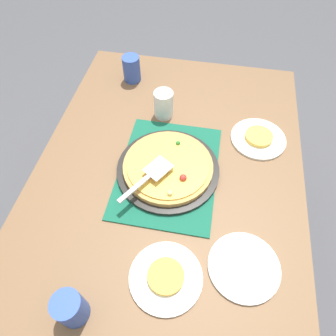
% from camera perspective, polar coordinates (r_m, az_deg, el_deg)
% --- Properties ---
extents(ground_plane, '(8.00, 8.00, 0.00)m').
position_cam_1_polar(ground_plane, '(1.80, 0.00, -14.57)').
color(ground_plane, '#4C4C51').
extents(dining_table, '(1.40, 1.00, 0.75)m').
position_cam_1_polar(dining_table, '(1.22, 0.00, -3.56)').
color(dining_table, brown).
rests_on(dining_table, ground_plane).
extents(placemat, '(0.48, 0.36, 0.01)m').
position_cam_1_polar(placemat, '(1.13, 0.00, -0.51)').
color(placemat, '#145B42').
rests_on(placemat, dining_table).
extents(pizza_pan, '(0.38, 0.38, 0.01)m').
position_cam_1_polar(pizza_pan, '(1.12, 0.00, -0.21)').
color(pizza_pan, black).
rests_on(pizza_pan, placemat).
extents(pizza, '(0.33, 0.33, 0.05)m').
position_cam_1_polar(pizza, '(1.10, -0.03, 0.35)').
color(pizza, tan).
rests_on(pizza, pizza_pan).
extents(plate_near_left, '(0.22, 0.22, 0.01)m').
position_cam_1_polar(plate_near_left, '(0.95, -0.41, -19.93)').
color(plate_near_left, white).
rests_on(plate_near_left, dining_table).
extents(plate_far_right, '(0.22, 0.22, 0.01)m').
position_cam_1_polar(plate_far_right, '(1.28, 16.63, 5.33)').
color(plate_far_right, white).
rests_on(plate_far_right, dining_table).
extents(plate_side, '(0.22, 0.22, 0.01)m').
position_cam_1_polar(plate_side, '(0.99, 14.12, -17.62)').
color(plate_side, white).
rests_on(plate_side, dining_table).
extents(served_slice_left, '(0.11, 0.11, 0.02)m').
position_cam_1_polar(served_slice_left, '(0.94, -0.42, -19.72)').
color(served_slice_left, gold).
rests_on(served_slice_left, plate_near_left).
extents(served_slice_right, '(0.11, 0.11, 0.02)m').
position_cam_1_polar(served_slice_right, '(1.27, 16.77, 5.72)').
color(served_slice_right, '#EAB747').
rests_on(served_slice_right, plate_far_right).
extents(cup_near, '(0.08, 0.08, 0.12)m').
position_cam_1_polar(cup_near, '(1.29, -0.84, 11.93)').
color(cup_near, white).
rests_on(cup_near, dining_table).
extents(cup_far, '(0.08, 0.08, 0.12)m').
position_cam_1_polar(cup_far, '(0.92, -17.89, -23.91)').
color(cup_far, '#3351AD').
rests_on(cup_far, dining_table).
extents(cup_corner, '(0.08, 0.08, 0.12)m').
position_cam_1_polar(cup_corner, '(1.48, -6.88, 18.10)').
color(cup_corner, '#3351AD').
rests_on(cup_corner, dining_table).
extents(pizza_server, '(0.22, 0.16, 0.01)m').
position_cam_1_polar(pizza_server, '(1.04, -3.69, -1.60)').
color(pizza_server, silver).
rests_on(pizza_server, pizza).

